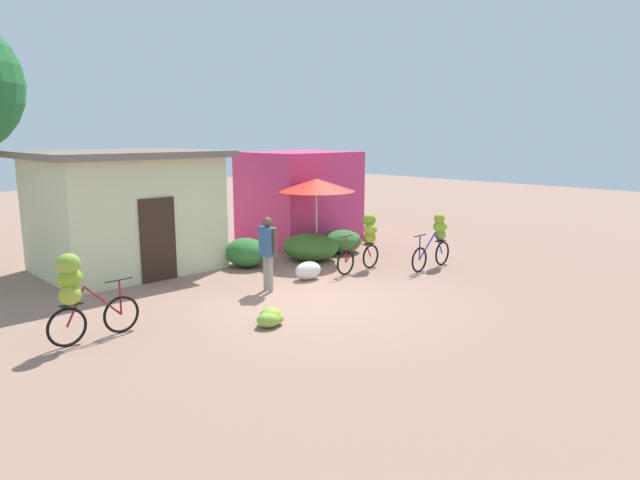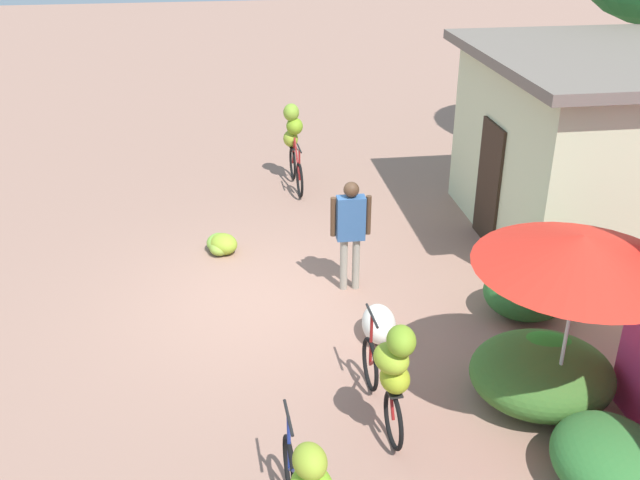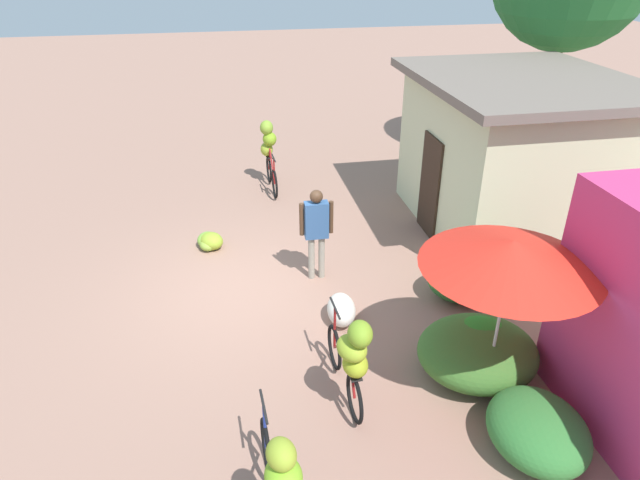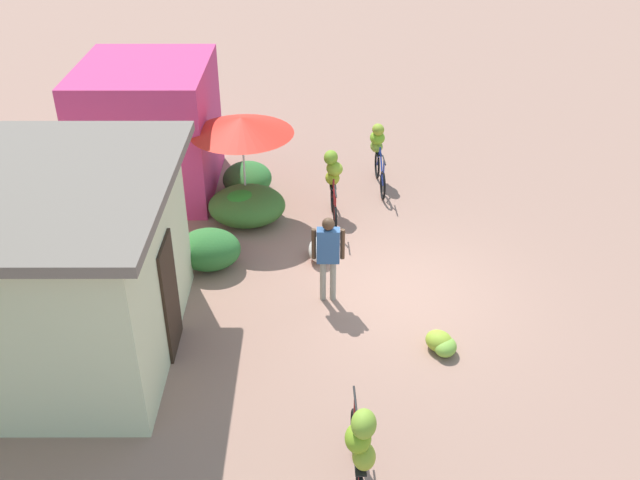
% 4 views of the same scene
% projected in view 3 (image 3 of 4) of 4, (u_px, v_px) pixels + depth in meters
% --- Properties ---
extents(ground_plane, '(60.00, 60.00, 0.00)m').
position_uv_depth(ground_plane, '(244.00, 290.00, 9.52)').
color(ground_plane, '#9C7261').
extents(building_low, '(4.52, 3.87, 3.06)m').
position_uv_depth(building_low, '(514.00, 154.00, 10.97)').
color(building_low, beige).
rests_on(building_low, ground).
extents(hedge_bush_front_left, '(1.04, 1.22, 0.77)m').
position_uv_depth(hedge_bush_front_left, '(464.00, 278.00, 9.16)').
color(hedge_bush_front_left, '#2F6F2F').
rests_on(hedge_bush_front_left, ground).
extents(hedge_bush_front_right, '(1.04, 1.21, 0.75)m').
position_uv_depth(hedge_bush_front_right, '(478.00, 347.00, 7.63)').
color(hedge_bush_front_right, '#298C26').
rests_on(hedge_bush_front_right, ground).
extents(hedge_bush_mid, '(1.48, 1.64, 0.74)m').
position_uv_depth(hedge_bush_mid, '(477.00, 352.00, 7.54)').
color(hedge_bush_mid, '#3A6A29').
rests_on(hedge_bush_mid, ground).
extents(hedge_bush_by_door, '(1.29, 1.12, 0.67)m').
position_uv_depth(hedge_bush_by_door, '(538.00, 430.00, 6.39)').
color(hedge_bush_by_door, '#307432').
rests_on(hedge_bush_by_door, ground).
extents(market_umbrella, '(2.15, 2.15, 2.26)m').
position_uv_depth(market_umbrella, '(512.00, 254.00, 6.47)').
color(market_umbrella, beige).
rests_on(market_umbrella, ground).
extents(bicycle_leftmost, '(1.62, 0.41, 1.57)m').
position_uv_depth(bicycle_leftmost, '(269.00, 149.00, 13.10)').
color(bicycle_leftmost, black).
rests_on(bicycle_leftmost, ground).
extents(bicycle_near_pile, '(1.63, 0.48, 1.44)m').
position_uv_depth(bicycle_near_pile, '(352.00, 355.00, 6.76)').
color(bicycle_near_pile, black).
rests_on(bicycle_near_pile, ground).
extents(bicycle_center_loaded, '(1.75, 0.37, 1.43)m').
position_uv_depth(bicycle_center_loaded, '(280.00, 480.00, 5.23)').
color(bicycle_center_loaded, black).
rests_on(bicycle_center_loaded, ground).
extents(banana_pile_on_ground, '(0.70, 0.64, 0.33)m').
position_uv_depth(banana_pile_on_ground, '(209.00, 241.00, 10.75)').
color(banana_pile_on_ground, '#8EAB2E').
rests_on(banana_pile_on_ground, ground).
extents(produce_sack, '(0.74, 0.50, 0.44)m').
position_uv_depth(produce_sack, '(341.00, 310.00, 8.65)').
color(produce_sack, silver).
rests_on(produce_sack, ground).
extents(person_vendor, '(0.22, 0.58, 1.68)m').
position_uv_depth(person_vendor, '(316.00, 226.00, 9.40)').
color(person_vendor, gray).
rests_on(person_vendor, ground).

